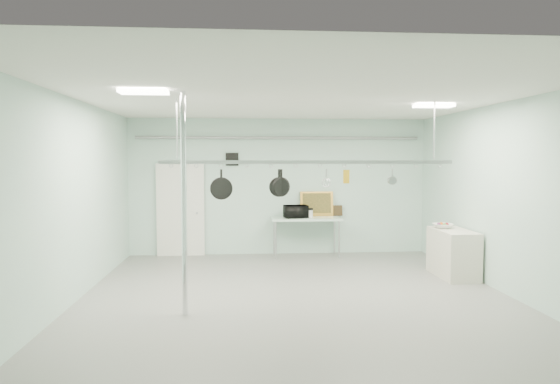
{
  "coord_description": "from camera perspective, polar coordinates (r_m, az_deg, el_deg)",
  "views": [
    {
      "loc": [
        -0.88,
        -7.76,
        2.24
      ],
      "look_at": [
        -0.2,
        1.0,
        1.67
      ],
      "focal_mm": 32.0,
      "sensor_mm": 36.0,
      "label": 1
    }
  ],
  "objects": [
    {
      "name": "right_wall",
      "position": [
        8.92,
        24.92,
        -0.74
      ],
      "size": [
        0.02,
        8.0,
        3.2
      ],
      "primitive_type": "cube",
      "color": "silver",
      "rests_on": "floor"
    },
    {
      "name": "fruit_cluster",
      "position": [
        10.26,
        18.11,
        -3.49
      ],
      "size": [
        0.24,
        0.24,
        0.09
      ],
      "primitive_type": null,
      "color": "maroon",
      "rests_on": "fruit_bowl"
    },
    {
      "name": "conduit_pipe",
      "position": [
        11.7,
        -0.1,
        6.22
      ],
      "size": [
        6.6,
        0.07,
        0.07
      ],
      "primitive_type": "cylinder",
      "rotation": [
        0.0,
        1.57,
        0.0
      ],
      "color": "gray",
      "rests_on": "back_wall"
    },
    {
      "name": "ceiling",
      "position": [
        7.86,
        2.08,
        10.66
      ],
      "size": [
        7.0,
        8.0,
        0.02
      ],
      "primitive_type": "cube",
      "color": "silver",
      "rests_on": "back_wall"
    },
    {
      "name": "painting_large",
      "position": [
        11.84,
        4.21,
        -1.35
      ],
      "size": [
        0.78,
        0.14,
        0.58
      ],
      "primitive_type": "cube",
      "rotation": [
        -0.14,
        0.0,
        -0.01
      ],
      "color": "gold",
      "rests_on": "prep_table"
    },
    {
      "name": "light_panel_left",
      "position": [
        7.14,
        -15.32,
        10.99
      ],
      "size": [
        0.65,
        0.3,
        0.05
      ],
      "primitive_type": "cube",
      "color": "white",
      "rests_on": "ceiling"
    },
    {
      "name": "skillet_right",
      "position": [
        8.09,
        0.15,
        1.14
      ],
      "size": [
        0.31,
        0.18,
        0.42
      ],
      "primitive_type": null,
      "rotation": [
        0.0,
        0.0,
        0.42
      ],
      "color": "black",
      "rests_on": "pot_rack"
    },
    {
      "name": "back_wall",
      "position": [
        11.8,
        -0.13,
        0.61
      ],
      "size": [
        7.0,
        0.02,
        3.2
      ],
      "primitive_type": "cube",
      "color": "silver",
      "rests_on": "floor"
    },
    {
      "name": "painting_small",
      "position": [
        11.93,
        6.42,
        -2.12
      ],
      "size": [
        0.3,
        0.1,
        0.25
      ],
      "primitive_type": "cube",
      "rotation": [
        -0.17,
        0.0,
        0.05
      ],
      "color": "#312311",
      "rests_on": "prep_table"
    },
    {
      "name": "skillet_left",
      "position": [
        8.07,
        -6.72,
        0.92
      ],
      "size": [
        0.36,
        0.07,
        0.47
      ],
      "primitive_type": null,
      "rotation": [
        0.0,
        0.0,
        0.04
      ],
      "color": "black",
      "rests_on": "pot_rack"
    },
    {
      "name": "coffee_canister",
      "position": [
        11.48,
        3.39,
        -2.51
      ],
      "size": [
        0.18,
        0.18,
        0.18
      ],
      "primitive_type": "cylinder",
      "rotation": [
        0.0,
        0.0,
        -0.22
      ],
      "color": "silver",
      "rests_on": "prep_table"
    },
    {
      "name": "fruit_bowl",
      "position": [
        10.26,
        18.11,
        -3.71
      ],
      "size": [
        0.38,
        0.38,
        0.09
      ],
      "primitive_type": "imported",
      "rotation": [
        0.0,
        0.0,
        -0.0
      ],
      "color": "silver",
      "rests_on": "side_cabinet"
    },
    {
      "name": "whisk",
      "position": [
        8.18,
        5.34,
        1.54
      ],
      "size": [
        0.19,
        0.19,
        0.31
      ],
      "primitive_type": null,
      "rotation": [
        0.0,
        0.0,
        -0.4
      ],
      "color": "silver",
      "rests_on": "pot_rack"
    },
    {
      "name": "side_cabinet",
      "position": [
        10.16,
        19.16,
        -6.63
      ],
      "size": [
        0.6,
        1.2,
        0.9
      ],
      "primitive_type": "cube",
      "color": "beige",
      "rests_on": "floor"
    },
    {
      "name": "light_panel_right",
      "position": [
        9.02,
        17.17,
        9.41
      ],
      "size": [
        0.65,
        0.3,
        0.05
      ],
      "primitive_type": "cube",
      "color": "white",
      "rests_on": "ceiling"
    },
    {
      "name": "door",
      "position": [
        11.84,
        -11.29,
        -2.12
      ],
      "size": [
        1.1,
        0.1,
        2.2
      ],
      "primitive_type": "cube",
      "color": "silver",
      "rests_on": "floor"
    },
    {
      "name": "saucepan",
      "position": [
        8.43,
        12.7,
        1.75
      ],
      "size": [
        0.16,
        0.12,
        0.24
      ],
      "primitive_type": null,
      "rotation": [
        0.0,
        0.0,
        0.32
      ],
      "color": "#B2B3B7",
      "rests_on": "pot_rack"
    },
    {
      "name": "grater",
      "position": [
        8.24,
        7.59,
        1.76
      ],
      "size": [
        0.1,
        0.02,
        0.24
      ],
      "primitive_type": null,
      "rotation": [
        0.0,
        0.0,
        0.04
      ],
      "color": "gold",
      "rests_on": "pot_rack"
    },
    {
      "name": "floor",
      "position": [
        8.12,
        2.02,
        -12.3
      ],
      "size": [
        8.0,
        8.0,
        0.0
      ],
      "primitive_type": "plane",
      "color": "gray",
      "rests_on": "ground"
    },
    {
      "name": "wall_vent",
      "position": [
        11.73,
        -5.5,
        3.75
      ],
      "size": [
        0.3,
        0.04,
        0.3
      ],
      "primitive_type": "cube",
      "color": "black",
      "rests_on": "back_wall"
    },
    {
      "name": "prep_table",
      "position": [
        11.54,
        2.99,
        -3.29
      ],
      "size": [
        1.6,
        0.7,
        0.91
      ],
      "color": "silver",
      "rests_on": "floor"
    },
    {
      "name": "microwave",
      "position": [
        11.46,
        1.82,
        -2.24
      ],
      "size": [
        0.57,
        0.43,
        0.29
      ],
      "primitive_type": "imported",
      "rotation": [
        0.0,
        0.0,
        3.3
      ],
      "color": "black",
      "rests_on": "prep_table"
    },
    {
      "name": "skillet_mid",
      "position": [
        8.09,
        -0.11,
        1.11
      ],
      "size": [
        0.32,
        0.07,
        0.43
      ],
      "primitive_type": null,
      "rotation": [
        0.0,
        0.0,
        -0.03
      ],
      "color": "black",
      "rests_on": "pot_rack"
    },
    {
      "name": "pot_rack",
      "position": [
        8.13,
        3.23,
        3.64
      ],
      "size": [
        4.8,
        0.06,
        1.0
      ],
      "color": "#B7B7BC",
      "rests_on": "ceiling"
    },
    {
      "name": "chrome_pole",
      "position": [
        7.23,
        -10.91,
        -1.43
      ],
      "size": [
        0.08,
        0.08,
        3.2
      ],
      "primitive_type": "cylinder",
      "color": "silver",
      "rests_on": "floor"
    }
  ]
}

